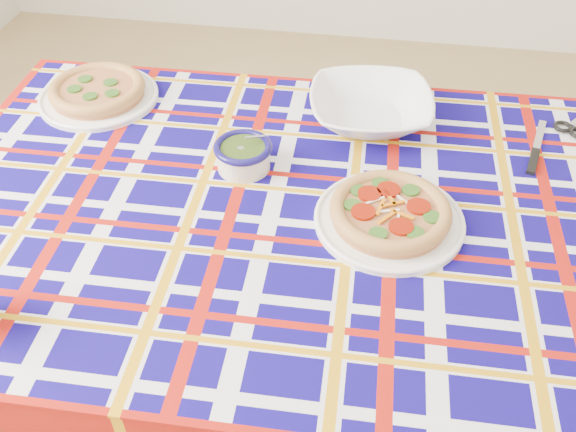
% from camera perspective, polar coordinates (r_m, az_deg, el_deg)
% --- Properties ---
extents(floor, '(4.00, 4.00, 0.00)m').
position_cam_1_polar(floor, '(1.74, 8.32, -15.61)').
color(floor, '#9B8050').
rests_on(floor, ground).
extents(dining_table, '(1.46, 0.93, 0.68)m').
position_cam_1_polar(dining_table, '(1.23, 2.07, -1.73)').
color(dining_table, brown).
rests_on(dining_table, floor).
extents(tablecloth, '(1.49, 0.96, 0.10)m').
position_cam_1_polar(tablecloth, '(1.21, 2.10, -0.97)').
color(tablecloth, '#0D0562').
rests_on(tablecloth, dining_table).
extents(main_focaccia_plate, '(0.31, 0.31, 0.05)m').
position_cam_1_polar(main_focaccia_plate, '(1.14, 9.08, 0.38)').
color(main_focaccia_plate, '#AC683D').
rests_on(main_focaccia_plate, tablecloth).
extents(pesto_bowl, '(0.13, 0.13, 0.07)m').
position_cam_1_polar(pesto_bowl, '(1.25, -4.01, 5.56)').
color(pesto_bowl, '#22360E').
rests_on(pesto_bowl, tablecloth).
extents(serving_bowl, '(0.30, 0.30, 0.06)m').
position_cam_1_polar(serving_bowl, '(1.40, 7.35, 9.50)').
color(serving_bowl, white).
rests_on(serving_bowl, tablecloth).
extents(second_focaccia_plate, '(0.29, 0.29, 0.05)m').
position_cam_1_polar(second_focaccia_plate, '(1.52, -16.59, 10.67)').
color(second_focaccia_plate, '#AC683D').
rests_on(second_focaccia_plate, tablecloth).
extents(table_knife, '(0.07, 0.21, 0.01)m').
position_cam_1_polar(table_knife, '(1.45, 21.43, 6.59)').
color(table_knife, silver).
rests_on(table_knife, tablecloth).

